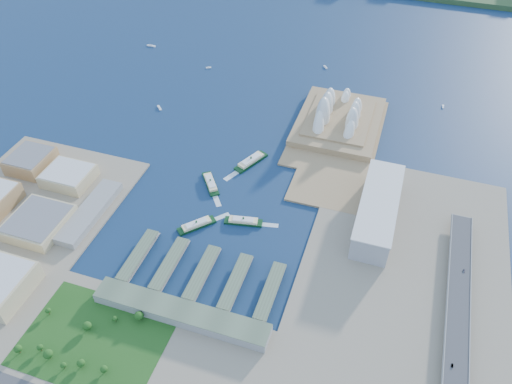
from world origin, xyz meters
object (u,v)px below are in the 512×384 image
(ferry_a, at_px, (210,182))
(ferry_b, at_px, (251,160))
(car_c, at_px, (464,271))
(toaster_building, at_px, (378,210))
(car_b, at_px, (452,365))
(opera_house, at_px, (340,109))
(ferry_c, at_px, (196,224))
(ferry_d, at_px, (243,220))

(ferry_a, height_order, ferry_b, ferry_b)
(car_c, bearing_deg, ferry_b, 157.30)
(toaster_building, xyz_separation_m, car_c, (109.00, -63.58, -4.96))
(ferry_b, bearing_deg, car_b, -15.18)
(opera_house, distance_m, ferry_c, 312.03)
(opera_house, bearing_deg, ferry_a, -125.47)
(opera_house, xyz_separation_m, ferry_b, (-104.28, -136.73, -26.46))
(ferry_b, xyz_separation_m, ferry_d, (30.27, -120.32, -0.82))
(ferry_a, height_order, car_b, car_b)
(opera_house, distance_m, ferry_d, 268.88)
(ferry_a, relative_size, car_b, 11.43)
(toaster_building, height_order, ferry_b, toaster_building)
(ferry_c, xyz_separation_m, car_c, (328.45, 19.03, 10.70))
(ferry_c, bearing_deg, car_c, -134.01)
(toaster_building, distance_m, ferry_b, 204.87)
(ferry_c, bearing_deg, ferry_a, -37.71)
(ferry_d, relative_size, car_b, 11.18)
(toaster_building, relative_size, ferry_b, 2.64)
(ferry_c, bearing_deg, opera_house, -71.94)
(car_b, distance_m, car_c, 126.27)
(opera_house, distance_m, ferry_a, 248.41)
(toaster_building, relative_size, ferry_c, 3.03)
(ferry_c, distance_m, car_b, 338.00)
(car_c, bearing_deg, ferry_c, -176.68)
(opera_house, xyz_separation_m, car_b, (191.00, -389.60, -16.41))
(car_b, relative_size, car_c, 0.94)
(car_b, bearing_deg, opera_house, -63.88)
(car_b, bearing_deg, ferry_c, -18.46)
(ferry_a, bearing_deg, ferry_d, -75.31)
(ferry_b, height_order, ferry_c, ferry_b)
(opera_house, height_order, car_b, opera_house)
(ferry_b, relative_size, ferry_c, 1.15)
(ferry_d, bearing_deg, toaster_building, -81.73)
(opera_house, bearing_deg, ferry_c, -114.61)
(ferry_a, distance_m, car_c, 348.08)
(toaster_building, xyz_separation_m, ferry_a, (-233.26, -1.10, -15.67))
(ferry_b, bearing_deg, ferry_d, -50.48)
(opera_house, bearing_deg, ferry_b, -127.33)
(ferry_c, height_order, car_c, car_c)
(opera_house, xyz_separation_m, car_c, (199.00, -263.58, -16.46))
(toaster_building, height_order, car_c, toaster_building)
(ferry_a, xyz_separation_m, car_b, (334.26, -188.49, 10.76))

